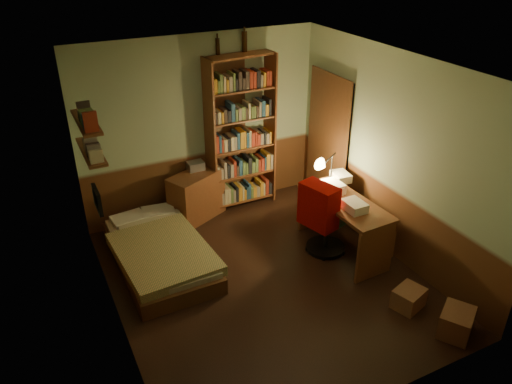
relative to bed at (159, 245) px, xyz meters
name	(u,v)px	position (x,y,z in m)	size (l,w,h in m)	color
floor	(265,280)	(1.04, -0.90, -0.29)	(3.50, 4.00, 0.02)	black
ceiling	(267,67)	(1.04, -0.90, 2.33)	(3.50, 4.00, 0.02)	silver
wall_back	(201,127)	(1.04, 1.11, 1.02)	(3.50, 0.02, 2.60)	#93AB8B
wall_left	(104,223)	(-0.72, -0.90, 1.02)	(0.02, 4.00, 2.60)	#93AB8B
wall_right	(392,156)	(2.80, -0.90, 1.02)	(0.02, 4.00, 2.60)	#93AB8B
wall_front	(384,292)	(1.04, -2.91, 1.02)	(3.50, 0.02, 2.60)	#93AB8B
doorway	(329,143)	(2.76, 0.40, 0.72)	(0.06, 0.90, 2.00)	black
door_trim	(327,143)	(2.73, 0.40, 0.72)	(0.02, 0.98, 2.08)	#472916
bed	(159,245)	(0.00, 0.00, 0.00)	(1.00, 1.88, 0.56)	olive
dresser	(197,196)	(0.83, 0.86, 0.08)	(0.80, 0.40, 0.71)	brown
mini_stereo	(196,166)	(0.89, 0.99, 0.50)	(0.23, 0.18, 0.12)	#B2B2B7
bookshelf	(241,134)	(1.59, 0.95, 0.87)	(0.99, 0.31, 2.30)	brown
bottle_left	(218,47)	(1.32, 1.06, 2.13)	(0.06, 0.06, 0.22)	black
bottle_right	(244,42)	(1.72, 1.06, 2.16)	(0.07, 0.07, 0.27)	black
desk	(343,225)	(2.26, -0.77, 0.09)	(0.57, 1.37, 0.73)	brown
paper_stack	(341,177)	(2.54, -0.26, 0.51)	(0.20, 0.28, 0.11)	silver
desk_lamp	(332,159)	(2.43, -0.18, 0.77)	(0.19, 0.19, 0.62)	black
office_chair	(328,216)	(2.06, -0.69, 0.25)	(0.52, 0.46, 1.05)	#336046
red_jacket	(315,163)	(1.80, -0.70, 1.05)	(0.26, 0.48, 0.57)	#B10906
wall_shelf_lower	(91,151)	(-0.60, 0.20, 1.32)	(0.20, 0.90, 0.03)	brown
wall_shelf_upper	(86,122)	(-0.60, 0.20, 1.67)	(0.20, 0.90, 0.03)	brown
framed_picture	(97,200)	(-0.68, -0.30, 0.97)	(0.04, 0.32, 0.26)	black
cardboard_box_a	(456,323)	(2.43, -2.60, -0.14)	(0.38, 0.31, 0.29)	brown
cardboard_box_b	(409,298)	(2.27, -2.06, -0.16)	(0.33, 0.27, 0.24)	brown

